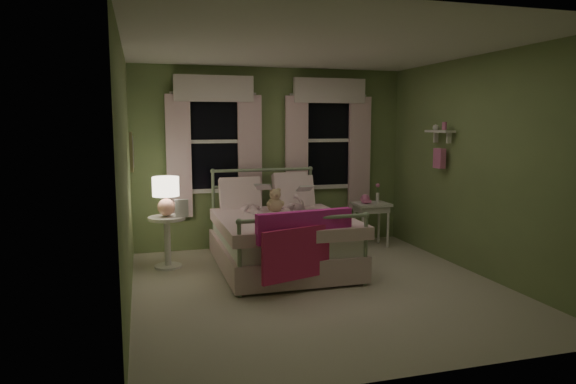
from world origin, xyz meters
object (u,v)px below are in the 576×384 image
object	(u,v)px
nightstand_left	(167,235)
table_lamp	(166,192)
child_left	(251,186)
child_right	(292,188)
nightstand_right	(371,210)
teddy_bear	(275,202)
bed	(281,238)

from	to	relation	value
nightstand_left	table_lamp	world-z (taller)	table_lamp
child_left	nightstand_left	size ratio (longest dim) A/B	1.28
child_right	nightstand_right	xyz separation A→B (m)	(1.28, 0.25, -0.40)
nightstand_left	nightstand_right	bearing A→B (deg)	6.13
nightstand_left	nightstand_right	distance (m)	2.95
teddy_bear	nightstand_right	world-z (taller)	teddy_bear
bed	child_left	xyz separation A→B (m)	(-0.29, 0.43, 0.61)
child_right	table_lamp	size ratio (longest dim) A/B	1.56
table_lamp	child_left	bearing A→B (deg)	3.57
child_left	teddy_bear	world-z (taller)	child_left
child_right	table_lamp	xyz separation A→B (m)	(-1.65, -0.07, 0.00)
nightstand_right	nightstand_left	bearing A→B (deg)	-173.87
bed	table_lamp	size ratio (longest dim) A/B	4.17
child_left	bed	bearing A→B (deg)	122.32
child_left	table_lamp	bearing A→B (deg)	2.47
teddy_bear	nightstand_right	distance (m)	1.63
child_left	nightstand_left	bearing A→B (deg)	2.47
teddy_bear	table_lamp	size ratio (longest dim) A/B	0.66
nightstand_left	table_lamp	distance (m)	0.54
child_right	teddy_bear	xyz separation A→B (m)	(-0.28, -0.16, -0.16)
teddy_bear	nightstand_right	bearing A→B (deg)	14.56
child_left	table_lamp	xyz separation A→B (m)	(-1.09, -0.07, -0.03)
nightstand_right	teddy_bear	bearing A→B (deg)	-165.44
child_right	teddy_bear	world-z (taller)	child_right
bed	table_lamp	distance (m)	1.54
child_right	nightstand_left	bearing A→B (deg)	6.86
table_lamp	nightstand_right	world-z (taller)	table_lamp
nightstand_left	nightstand_right	size ratio (longest dim) A/B	1.02
child_right	table_lamp	world-z (taller)	child_right
nightstand_left	table_lamp	bearing A→B (deg)	-135.00
bed	child_left	distance (m)	0.80
child_left	nightstand_left	xyz separation A→B (m)	(-1.09, -0.07, -0.57)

